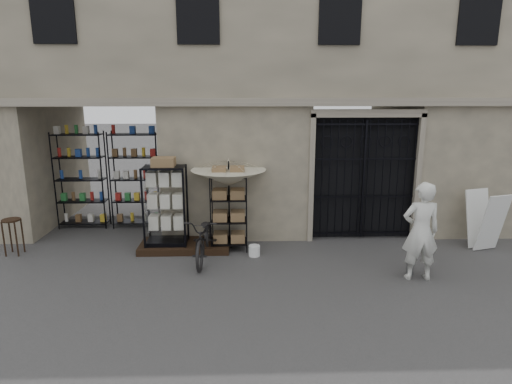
{
  "coord_description": "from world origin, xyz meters",
  "views": [
    {
      "loc": [
        -1.09,
        -7.62,
        3.49
      ],
      "look_at": [
        -0.8,
        1.4,
        1.35
      ],
      "focal_mm": 30.0,
      "sensor_mm": 36.0,
      "label": 1
    }
  ],
  "objects_px": {
    "display_cabinet": "(166,210)",
    "wooden_stool": "(13,236)",
    "wire_rack": "(229,212)",
    "white_bucket": "(254,251)",
    "steel_bollard": "(411,257)",
    "shopkeeper": "(416,278)",
    "easel_sign": "(485,220)",
    "bicycle": "(205,259)",
    "market_umbrella": "(229,173)"
  },
  "relations": [
    {
      "from": "bicycle",
      "to": "wooden_stool",
      "type": "distance_m",
      "value": 4.23
    },
    {
      "from": "steel_bollard",
      "to": "easel_sign",
      "type": "relative_size",
      "value": 0.56
    },
    {
      "from": "wooden_stool",
      "to": "steel_bollard",
      "type": "relative_size",
      "value": 1.11
    },
    {
      "from": "display_cabinet",
      "to": "bicycle",
      "type": "bearing_deg",
      "value": -53.89
    },
    {
      "from": "wire_rack",
      "to": "bicycle",
      "type": "distance_m",
      "value": 1.18
    },
    {
      "from": "market_umbrella",
      "to": "wire_rack",
      "type": "bearing_deg",
      "value": -89.99
    },
    {
      "from": "white_bucket",
      "to": "bicycle",
      "type": "height_order",
      "value": "bicycle"
    },
    {
      "from": "market_umbrella",
      "to": "white_bucket",
      "type": "height_order",
      "value": "market_umbrella"
    },
    {
      "from": "steel_bollard",
      "to": "shopkeeper",
      "type": "xyz_separation_m",
      "value": [
        0.06,
        -0.18,
        -0.36
      ]
    },
    {
      "from": "wire_rack",
      "to": "white_bucket",
      "type": "height_order",
      "value": "wire_rack"
    },
    {
      "from": "display_cabinet",
      "to": "bicycle",
      "type": "relative_size",
      "value": 1.02
    },
    {
      "from": "wire_rack",
      "to": "steel_bollard",
      "type": "xyz_separation_m",
      "value": [
        3.55,
        -1.53,
        -0.51
      ]
    },
    {
      "from": "white_bucket",
      "to": "wooden_stool",
      "type": "xyz_separation_m",
      "value": [
        -5.23,
        0.26,
        0.31
      ]
    },
    {
      "from": "display_cabinet",
      "to": "wire_rack",
      "type": "height_order",
      "value": "display_cabinet"
    },
    {
      "from": "white_bucket",
      "to": "shopkeeper",
      "type": "bearing_deg",
      "value": -22.17
    },
    {
      "from": "shopkeeper",
      "to": "bicycle",
      "type": "bearing_deg",
      "value": -13.46
    },
    {
      "from": "bicycle",
      "to": "market_umbrella",
      "type": "bearing_deg",
      "value": 62.21
    },
    {
      "from": "bicycle",
      "to": "steel_bollard",
      "type": "relative_size",
      "value": 2.57
    },
    {
      "from": "market_umbrella",
      "to": "steel_bollard",
      "type": "bearing_deg",
      "value": -25.66
    },
    {
      "from": "bicycle",
      "to": "easel_sign",
      "type": "distance_m",
      "value": 6.26
    },
    {
      "from": "shopkeeper",
      "to": "easel_sign",
      "type": "bearing_deg",
      "value": -143.15
    },
    {
      "from": "wire_rack",
      "to": "market_umbrella",
      "type": "distance_m",
      "value": 0.85
    },
    {
      "from": "wire_rack",
      "to": "easel_sign",
      "type": "xyz_separation_m",
      "value": [
        5.72,
        -0.2,
        -0.2
      ]
    },
    {
      "from": "display_cabinet",
      "to": "white_bucket",
      "type": "xyz_separation_m",
      "value": [
        1.94,
        -0.42,
        -0.82
      ]
    },
    {
      "from": "wooden_stool",
      "to": "steel_bollard",
      "type": "xyz_separation_m",
      "value": [
        8.23,
        -1.33,
        -0.06
      ]
    },
    {
      "from": "display_cabinet",
      "to": "market_umbrella",
      "type": "relative_size",
      "value": 0.8
    },
    {
      "from": "wooden_stool",
      "to": "steel_bollard",
      "type": "height_order",
      "value": "wooden_stool"
    },
    {
      "from": "wire_rack",
      "to": "white_bucket",
      "type": "distance_m",
      "value": 1.04
    },
    {
      "from": "market_umbrella",
      "to": "bicycle",
      "type": "height_order",
      "value": "market_umbrella"
    },
    {
      "from": "market_umbrella",
      "to": "easel_sign",
      "type": "bearing_deg",
      "value": -3.79
    },
    {
      "from": "white_bucket",
      "to": "easel_sign",
      "type": "distance_m",
      "value": 5.21
    },
    {
      "from": "wire_rack",
      "to": "market_umbrella",
      "type": "bearing_deg",
      "value": 66.32
    },
    {
      "from": "wire_rack",
      "to": "easel_sign",
      "type": "height_order",
      "value": "wire_rack"
    },
    {
      "from": "wooden_stool",
      "to": "shopkeeper",
      "type": "distance_m",
      "value": 8.44
    },
    {
      "from": "steel_bollard",
      "to": "wire_rack",
      "type": "bearing_deg",
      "value": 156.7
    },
    {
      "from": "display_cabinet",
      "to": "wire_rack",
      "type": "bearing_deg",
      "value": -18.93
    },
    {
      "from": "display_cabinet",
      "to": "wooden_stool",
      "type": "height_order",
      "value": "display_cabinet"
    },
    {
      "from": "white_bucket",
      "to": "wooden_stool",
      "type": "relative_size",
      "value": 0.3
    },
    {
      "from": "wire_rack",
      "to": "shopkeeper",
      "type": "bearing_deg",
      "value": -48.99
    },
    {
      "from": "display_cabinet",
      "to": "wire_rack",
      "type": "distance_m",
      "value": 1.39
    },
    {
      "from": "wooden_stool",
      "to": "wire_rack",
      "type": "bearing_deg",
      "value": 2.39
    },
    {
      "from": "display_cabinet",
      "to": "white_bucket",
      "type": "bearing_deg",
      "value": -32.81
    },
    {
      "from": "easel_sign",
      "to": "bicycle",
      "type": "bearing_deg",
      "value": 167.44
    },
    {
      "from": "steel_bollard",
      "to": "shopkeeper",
      "type": "height_order",
      "value": "steel_bollard"
    },
    {
      "from": "bicycle",
      "to": "white_bucket",
      "type": "bearing_deg",
      "value": 12.81
    },
    {
      "from": "market_umbrella",
      "to": "easel_sign",
      "type": "distance_m",
      "value": 5.83
    },
    {
      "from": "steel_bollard",
      "to": "bicycle",
      "type": "bearing_deg",
      "value": 167.41
    },
    {
      "from": "white_bucket",
      "to": "easel_sign",
      "type": "xyz_separation_m",
      "value": [
        5.17,
        0.26,
        0.56
      ]
    },
    {
      "from": "bicycle",
      "to": "shopkeeper",
      "type": "xyz_separation_m",
      "value": [
        4.11,
        -1.08,
        0.0
      ]
    },
    {
      "from": "wire_rack",
      "to": "steel_bollard",
      "type": "bearing_deg",
      "value": -46.99
    }
  ]
}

